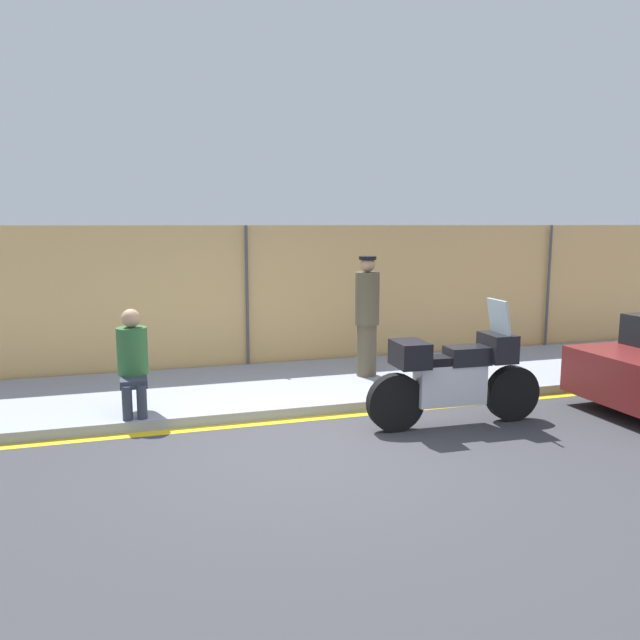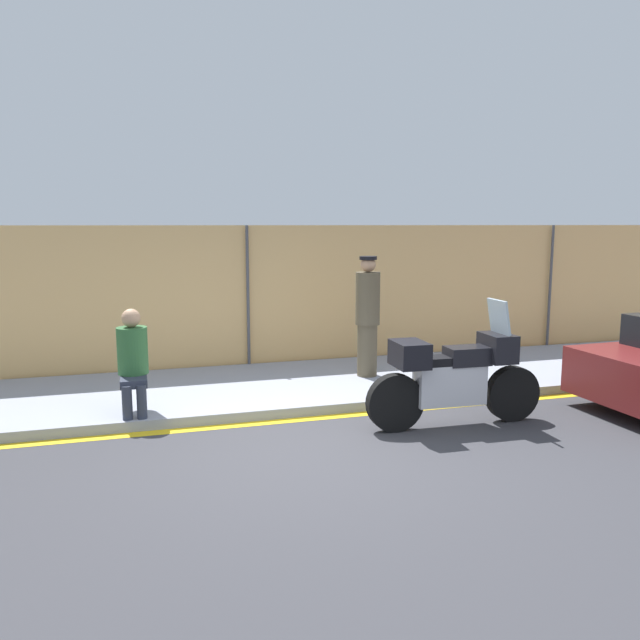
% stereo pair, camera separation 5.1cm
% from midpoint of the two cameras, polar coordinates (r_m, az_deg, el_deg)
% --- Properties ---
extents(ground_plane, '(120.00, 120.00, 0.00)m').
position_cam_midpoint_polar(ground_plane, '(6.91, -1.01, -11.80)').
color(ground_plane, '#38383D').
extents(sidewalk, '(42.90, 2.66, 0.13)m').
position_cam_midpoint_polar(sidewalk, '(9.19, -5.24, -6.17)').
color(sidewalk, '#8E93A3').
rests_on(sidewalk, ground_plane).
extents(curb_paint_stripe, '(42.90, 0.18, 0.01)m').
position_cam_midpoint_polar(curb_paint_stripe, '(7.88, -3.13, -9.18)').
color(curb_paint_stripe, gold).
rests_on(curb_paint_stripe, ground_plane).
extents(storefront_fence, '(40.76, 0.17, 2.41)m').
position_cam_midpoint_polar(storefront_fence, '(10.35, -6.91, 1.91)').
color(storefront_fence, '#E5B26B').
rests_on(storefront_fence, ground_plane).
extents(motorcycle, '(2.25, 0.53, 1.53)m').
position_cam_midpoint_polar(motorcycle, '(7.70, 12.00, -5.01)').
color(motorcycle, black).
rests_on(motorcycle, ground_plane).
extents(officer_standing, '(0.37, 0.37, 1.82)m').
position_cam_midpoint_polar(officer_standing, '(9.45, 4.16, 0.47)').
color(officer_standing, brown).
rests_on(officer_standing, sidewalk).
extents(person_seated_on_curb, '(0.37, 0.66, 1.27)m').
position_cam_midpoint_polar(person_seated_on_curb, '(7.99, -16.94, -3.14)').
color(person_seated_on_curb, '#2D3342').
rests_on(person_seated_on_curb, sidewalk).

